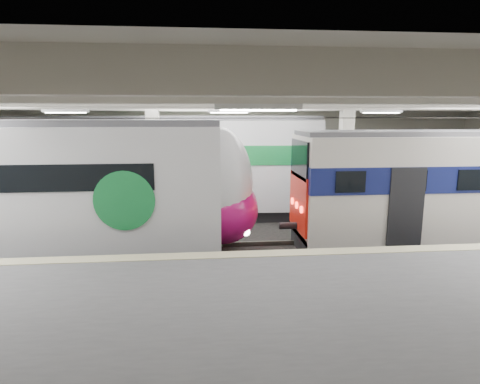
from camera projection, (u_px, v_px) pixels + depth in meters
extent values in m
cube|color=black|center=(234.00, 254.00, 14.19)|extent=(36.00, 24.00, 0.10)
cube|color=silver|center=(233.00, 92.00, 13.14)|extent=(36.00, 24.00, 0.20)
cube|color=beige|center=(220.00, 151.00, 23.44)|extent=(30.00, 0.10, 5.50)
cube|color=beige|center=(313.00, 330.00, 3.89)|extent=(30.00, 0.10, 5.50)
cube|color=#565659|center=(260.00, 339.00, 7.72)|extent=(30.00, 7.00, 1.10)
cube|color=#C8BD8D|center=(243.00, 254.00, 10.80)|extent=(30.00, 0.50, 0.02)
cube|color=beige|center=(154.00, 166.00, 16.32)|extent=(0.50, 0.50, 5.50)
cube|color=beige|center=(345.00, 164.00, 17.05)|extent=(0.50, 0.50, 5.50)
cube|color=beige|center=(233.00, 101.00, 13.19)|extent=(30.00, 18.00, 0.50)
cube|color=#59544C|center=(234.00, 251.00, 14.17)|extent=(30.00, 1.52, 0.16)
cube|color=#59544C|center=(225.00, 213.00, 19.55)|extent=(30.00, 1.52, 0.16)
cylinder|color=black|center=(233.00, 118.00, 13.30)|extent=(30.00, 0.03, 0.03)
cylinder|color=black|center=(224.00, 117.00, 18.67)|extent=(30.00, 0.03, 0.03)
cube|color=white|center=(239.00, 111.00, 11.30)|extent=(26.00, 8.40, 0.12)
cube|color=silver|center=(17.00, 187.00, 13.07)|extent=(13.16, 2.94, 3.95)
ellipsoid|color=silver|center=(219.00, 184.00, 13.67)|extent=(2.33, 2.88, 3.87)
ellipsoid|color=#A70D59|center=(223.00, 209.00, 13.85)|extent=(2.47, 2.94, 2.37)
cylinder|color=#17813A|center=(124.00, 201.00, 11.98)|extent=(1.82, 0.06, 1.82)
cube|color=#4C4C51|center=(10.00, 123.00, 12.68)|extent=(13.16, 2.41, 0.20)
cube|color=black|center=(24.00, 250.00, 13.47)|extent=(13.16, 2.05, 0.70)
cube|color=beige|center=(471.00, 185.00, 14.54)|extent=(12.66, 2.77, 3.60)
cube|color=navy|center=(472.00, 173.00, 14.46)|extent=(12.70, 2.83, 0.88)
cube|color=red|center=(298.00, 202.00, 14.05)|extent=(0.08, 2.36, 1.98)
cube|color=black|center=(300.00, 159.00, 13.77)|extent=(0.08, 2.22, 1.30)
cube|color=#4C4C51|center=(477.00, 133.00, 14.19)|extent=(12.66, 2.16, 0.16)
cube|color=black|center=(465.00, 237.00, 14.91)|extent=(12.66, 1.94, 0.70)
cube|color=silver|center=(158.00, 164.00, 18.80)|extent=(15.12, 3.72, 4.07)
cube|color=#17813A|center=(157.00, 153.00, 18.69)|extent=(15.16, 3.79, 0.86)
cube|color=#4C4C51|center=(156.00, 118.00, 18.39)|extent=(15.09, 3.18, 0.16)
cube|color=black|center=(160.00, 210.00, 19.22)|extent=(15.10, 3.40, 0.60)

